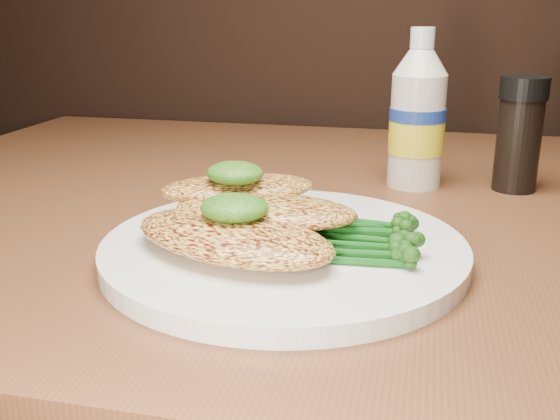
# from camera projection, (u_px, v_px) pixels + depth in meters

# --- Properties ---
(plate) EXTENTS (0.29, 0.29, 0.02)m
(plate) POSITION_uv_depth(u_px,v_px,m) (284.00, 249.00, 0.52)
(plate) COLOR white
(plate) RESTS_ON dining_table
(chicken_front) EXTENTS (0.19, 0.14, 0.03)m
(chicken_front) POSITION_uv_depth(u_px,v_px,m) (233.00, 237.00, 0.49)
(chicken_front) COLOR #F7B94E
(chicken_front) RESTS_ON plate
(chicken_mid) EXTENTS (0.15, 0.08, 0.02)m
(chicken_mid) POSITION_uv_depth(u_px,v_px,m) (265.00, 211.00, 0.53)
(chicken_mid) COLOR #F7B94E
(chicken_mid) RESTS_ON plate
(chicken_back) EXTENTS (0.15, 0.12, 0.02)m
(chicken_back) POSITION_uv_depth(u_px,v_px,m) (238.00, 188.00, 0.57)
(chicken_back) COLOR #F7B94E
(chicken_back) RESTS_ON plate
(pesto_front) EXTENTS (0.05, 0.05, 0.02)m
(pesto_front) POSITION_uv_depth(u_px,v_px,m) (234.00, 208.00, 0.49)
(pesto_front) COLOR #0A3608
(pesto_front) RESTS_ON chicken_front
(pesto_back) EXTENTS (0.06, 0.05, 0.02)m
(pesto_back) POSITION_uv_depth(u_px,v_px,m) (235.00, 173.00, 0.55)
(pesto_back) COLOR #0A3608
(pesto_back) RESTS_ON chicken_back
(broccolini_bundle) EXTENTS (0.18, 0.16, 0.02)m
(broccolini_bundle) POSITION_uv_depth(u_px,v_px,m) (338.00, 229.00, 0.51)
(broccolini_bundle) COLOR #104C13
(broccolini_bundle) RESTS_ON plate
(mayo_bottle) EXTENTS (0.08, 0.08, 0.17)m
(mayo_bottle) POSITION_uv_depth(u_px,v_px,m) (418.00, 109.00, 0.71)
(mayo_bottle) COLOR beige
(mayo_bottle) RESTS_ON dining_table
(pepper_grinder) EXTENTS (0.06, 0.06, 0.12)m
(pepper_grinder) POSITION_uv_depth(u_px,v_px,m) (519.00, 135.00, 0.70)
(pepper_grinder) COLOR black
(pepper_grinder) RESTS_ON dining_table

